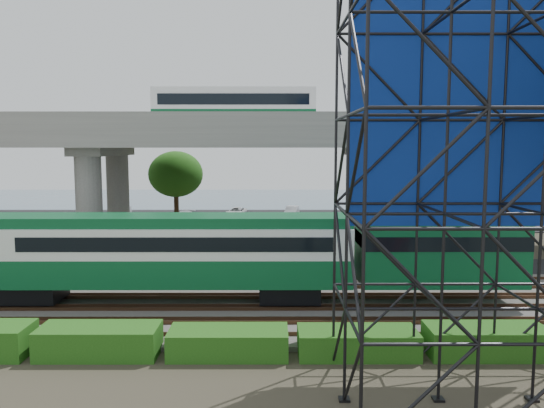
{
  "coord_description": "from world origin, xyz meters",
  "views": [
    {
      "loc": [
        2.65,
        -24.11,
        8.04
      ],
      "look_at": [
        2.71,
        6.0,
        4.8
      ],
      "focal_mm": 35.0,
      "sensor_mm": 36.0,
      "label": 1
    }
  ],
  "objects": [
    {
      "name": "ground",
      "position": [
        0.0,
        0.0,
        0.0
      ],
      "size": [
        140.0,
        140.0,
        0.0
      ],
      "primitive_type": "plane",
      "color": "#474233",
      "rests_on": "ground"
    },
    {
      "name": "ballast_bed",
      "position": [
        0.0,
        2.0,
        0.1
      ],
      "size": [
        90.0,
        12.0,
        0.2
      ],
      "primitive_type": "cube",
      "color": "slate",
      "rests_on": "ground"
    },
    {
      "name": "service_road",
      "position": [
        0.0,
        10.5,
        0.04
      ],
      "size": [
        90.0,
        5.0,
        0.08
      ],
      "primitive_type": "cube",
      "color": "black",
      "rests_on": "ground"
    },
    {
      "name": "parking_lot",
      "position": [
        0.0,
        34.0,
        0.04
      ],
      "size": [
        90.0,
        18.0,
        0.08
      ],
      "primitive_type": "cube",
      "color": "black",
      "rests_on": "ground"
    },
    {
      "name": "harbor_water",
      "position": [
        0.0,
        56.0,
        0.01
      ],
      "size": [
        140.0,
        40.0,
        0.03
      ],
      "primitive_type": "cube",
      "color": "#496378",
      "rests_on": "ground"
    },
    {
      "name": "rail_tracks",
      "position": [
        0.0,
        2.0,
        0.28
      ],
      "size": [
        90.0,
        9.52,
        0.16
      ],
      "color": "#472D1E",
      "rests_on": "ballast_bed"
    },
    {
      "name": "commuter_train",
      "position": [
        -0.8,
        2.0,
        2.88
      ],
      "size": [
        29.3,
        3.06,
        4.3
      ],
      "color": "black",
      "rests_on": "rail_tracks"
    },
    {
      "name": "overpass",
      "position": [
        -0.01,
        16.0,
        8.21
      ],
      "size": [
        80.0,
        12.0,
        12.4
      ],
      "color": "#9E9B93",
      "rests_on": "ground"
    },
    {
      "name": "scaffold_tower",
      "position": [
        9.49,
        -7.98,
        7.47
      ],
      "size": [
        9.36,
        6.36,
        15.0
      ],
      "color": "black",
      "rests_on": "ground"
    },
    {
      "name": "hedge_strip",
      "position": [
        1.01,
        -4.3,
        0.56
      ],
      "size": [
        34.6,
        1.8,
        1.2
      ],
      "color": "#1A4E12",
      "rests_on": "ground"
    },
    {
      "name": "trees",
      "position": [
        -4.67,
        16.17,
        5.57
      ],
      "size": [
        40.94,
        16.94,
        7.69
      ],
      "color": "#382314",
      "rests_on": "ground"
    },
    {
      "name": "suv",
      "position": [
        -13.02,
        11.14,
        0.87
      ],
      "size": [
        5.76,
        2.81,
        1.58
      ],
      "primitive_type": "imported",
      "rotation": [
        0.0,
        0.0,
        1.61
      ],
      "color": "black",
      "rests_on": "service_road"
    },
    {
      "name": "parked_cars",
      "position": [
        0.02,
        33.61,
        0.67
      ],
      "size": [
        36.86,
        9.34,
        1.24
      ],
      "color": "silver",
      "rests_on": "parking_lot"
    }
  ]
}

